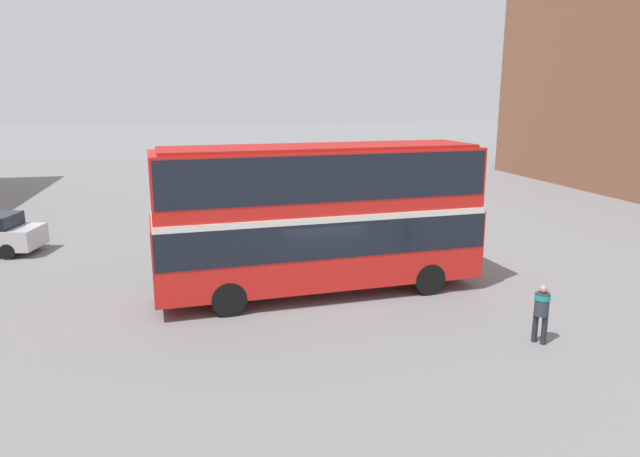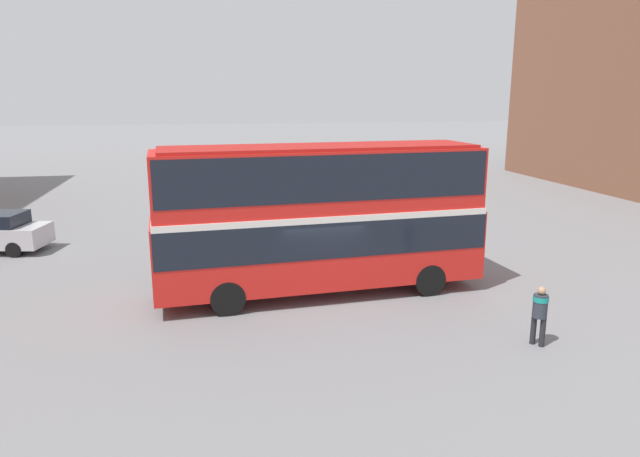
# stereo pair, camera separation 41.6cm
# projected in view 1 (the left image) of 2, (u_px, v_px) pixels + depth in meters

# --- Properties ---
(ground_plane) EXTENTS (240.00, 240.00, 0.00)m
(ground_plane) POSITION_uv_depth(u_px,v_px,m) (319.00, 298.00, 18.18)
(ground_plane) COLOR slate
(double_decker_bus) EXTENTS (10.57, 3.29, 4.80)m
(double_decker_bus) POSITION_uv_depth(u_px,v_px,m) (320.00, 210.00, 18.07)
(double_decker_bus) COLOR red
(double_decker_bus) RESTS_ON ground_plane
(pedestrian_foreground) EXTENTS (0.54, 0.54, 1.58)m
(pedestrian_foreground) POSITION_uv_depth(u_px,v_px,m) (542.00, 308.00, 14.67)
(pedestrian_foreground) COLOR #232328
(pedestrian_foreground) RESTS_ON ground_plane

